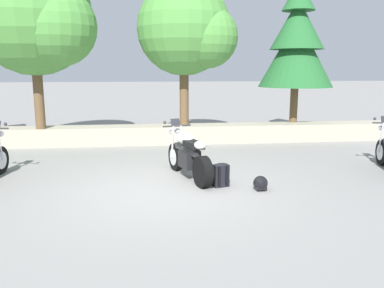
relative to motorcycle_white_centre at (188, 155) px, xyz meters
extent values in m
plane|color=gray|center=(-0.55, -0.81, -0.49)|extent=(120.00, 120.00, 0.00)
cube|color=#A89E89|center=(-0.55, 3.99, -0.21)|extent=(36.00, 0.80, 0.55)
sphere|color=silver|center=(-4.01, 0.82, 0.40)|extent=(0.13, 0.13, 0.13)
cylinder|color=silver|center=(-4.01, 0.72, 0.18)|extent=(0.07, 0.17, 0.73)
sphere|color=#2D2D30|center=(-3.82, 0.60, 0.64)|extent=(0.07, 0.07, 0.07)
cylinder|color=black|center=(-0.20, 0.66, -0.18)|extent=(0.31, 0.63, 0.62)
cylinder|color=black|center=(0.21, -0.71, -0.18)|extent=(0.35, 0.65, 0.62)
cylinder|color=silver|center=(-0.20, 0.66, -0.18)|extent=(0.26, 0.41, 0.38)
cube|color=black|center=(0.02, -0.07, -0.08)|extent=(0.45, 0.55, 0.34)
cube|color=#2D2D30|center=(-0.01, 0.02, 0.12)|extent=(0.45, 1.09, 0.12)
ellipsoid|color=white|center=(-0.05, 0.17, 0.34)|extent=(0.48, 0.60, 0.26)
cube|color=black|center=(0.09, -0.29, 0.28)|extent=(0.41, 0.61, 0.12)
ellipsoid|color=white|center=(0.17, -0.58, 0.32)|extent=(0.29, 0.33, 0.16)
cylinder|color=#2D2D30|center=(-0.18, 0.59, 0.54)|extent=(0.64, 0.23, 0.04)
sphere|color=silver|center=(-0.29, 0.70, 0.40)|extent=(0.13, 0.13, 0.13)
sphere|color=silver|center=(-0.15, 0.74, 0.40)|extent=(0.13, 0.13, 0.13)
cube|color=#26282D|center=(-0.21, 0.68, 0.60)|extent=(0.22, 0.15, 0.18)
cylinder|color=silver|center=(0.30, -0.44, -0.13)|extent=(0.22, 0.40, 0.11)
cylinder|color=silver|center=(-0.28, 0.60, 0.18)|extent=(0.09, 0.17, 0.73)
cylinder|color=silver|center=(-0.11, 0.65, 0.18)|extent=(0.09, 0.17, 0.73)
sphere|color=#2D2D30|center=(-0.46, 0.46, 0.64)|extent=(0.07, 0.07, 0.07)
sphere|color=#2D2D30|center=(0.12, 0.64, 0.64)|extent=(0.07, 0.07, 0.07)
cylinder|color=black|center=(4.77, 0.57, -0.18)|extent=(0.27, 0.64, 0.62)
cylinder|color=silver|center=(4.77, 0.57, -0.18)|extent=(0.24, 0.41, 0.38)
sphere|color=silver|center=(4.71, 0.64, 0.40)|extent=(0.13, 0.13, 0.13)
cylinder|color=silver|center=(4.67, 0.55, 0.18)|extent=(0.08, 0.17, 0.73)
sphere|color=#2D2D30|center=(4.45, 0.52, 0.64)|extent=(0.07, 0.07, 0.07)
cube|color=black|center=(0.57, -0.70, -0.27)|extent=(0.34, 0.25, 0.44)
cube|color=black|center=(0.54, -0.59, -0.31)|extent=(0.24, 0.11, 0.24)
ellipsoid|color=black|center=(0.57, -0.70, -0.06)|extent=(0.32, 0.24, 0.08)
cube|color=black|center=(0.52, -0.83, -0.25)|extent=(0.06, 0.04, 0.37)
cube|color=black|center=(0.68, -0.78, -0.25)|extent=(0.06, 0.04, 0.37)
sphere|color=black|center=(1.28, -1.04, -0.35)|extent=(0.28, 0.28, 0.28)
ellipsoid|color=black|center=(1.28, -1.11, -0.34)|extent=(0.23, 0.06, 0.12)
cube|color=black|center=(1.28, -1.11, -0.42)|extent=(0.20, 0.08, 0.08)
cylinder|color=brown|center=(-3.91, 3.75, 1.03)|extent=(0.28, 0.28, 1.93)
sphere|color=#4C8E3D|center=(-3.91, 3.75, 3.22)|extent=(3.27, 3.27, 3.27)
sphere|color=#4C8E3D|center=(-3.17, 3.26, 2.89)|extent=(2.13, 2.13, 2.13)
cylinder|color=brown|center=(0.32, 4.09, 0.99)|extent=(0.28, 0.28, 1.86)
sphere|color=#4C8E3D|center=(0.32, 4.09, 2.97)|extent=(2.80, 2.80, 2.80)
sphere|color=#4C8E3D|center=(0.95, 3.67, 2.69)|extent=(1.82, 1.82, 1.82)
cylinder|color=brown|center=(3.93, 4.28, 0.83)|extent=(0.25, 0.25, 1.53)
cone|color=#23602D|center=(3.93, 4.28, 2.28)|extent=(2.35, 2.35, 2.14)
cone|color=#23602D|center=(3.93, 4.28, 3.16)|extent=(1.69, 1.69, 1.54)
camera|label=1|loc=(-0.86, -8.04, 1.81)|focal=36.80mm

